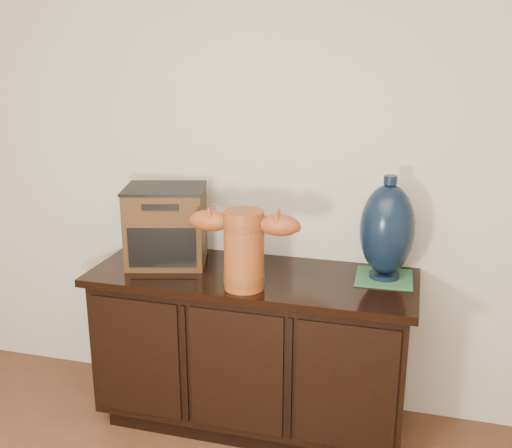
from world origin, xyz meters
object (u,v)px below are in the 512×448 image
(lamp_base, at_px, (387,230))
(spray_can, at_px, (244,250))
(sideboard, at_px, (252,348))
(terracotta_vessel, at_px, (244,245))
(tv_radio, at_px, (166,226))

(lamp_base, height_order, spray_can, lamp_base)
(sideboard, bearing_deg, terracotta_vessel, -85.95)
(terracotta_vessel, bearing_deg, lamp_base, 22.79)
(sideboard, distance_m, terracotta_vessel, 0.58)
(terracotta_vessel, distance_m, tv_radio, 0.48)
(lamp_base, bearing_deg, spray_can, -176.82)
(tv_radio, bearing_deg, spray_can, -11.11)
(sideboard, bearing_deg, tv_radio, 174.81)
(terracotta_vessel, relative_size, tv_radio, 1.11)
(sideboard, distance_m, spray_can, 0.46)
(sideboard, relative_size, tv_radio, 3.43)
(lamp_base, bearing_deg, sideboard, -170.29)
(sideboard, distance_m, lamp_base, 0.83)
(tv_radio, distance_m, spray_can, 0.38)
(terracotta_vessel, relative_size, spray_can, 2.62)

